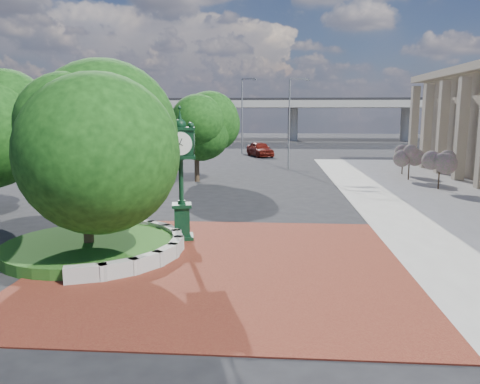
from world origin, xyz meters
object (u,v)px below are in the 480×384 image
object	(u,v)px
parked_car	(260,149)
street_lamp_far	(244,110)
post_clock	(181,169)
street_lamp_near	(291,117)

from	to	relation	value
parked_car	street_lamp_far	bearing A→B (deg)	97.10
post_clock	parked_car	distance (m)	36.43
parked_car	street_lamp_near	world-z (taller)	street_lamp_near
post_clock	street_lamp_near	size ratio (longest dim) A/B	0.65
street_lamp_near	parked_car	bearing A→B (deg)	104.36
parked_car	street_lamp_near	size ratio (longest dim) A/B	0.62
street_lamp_near	street_lamp_far	xyz separation A→B (m)	(-5.30, 16.07, 0.67)
post_clock	street_lamp_far	bearing A→B (deg)	90.23
street_lamp_far	street_lamp_near	bearing A→B (deg)	-71.76
post_clock	street_lamp_far	world-z (taller)	street_lamp_far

